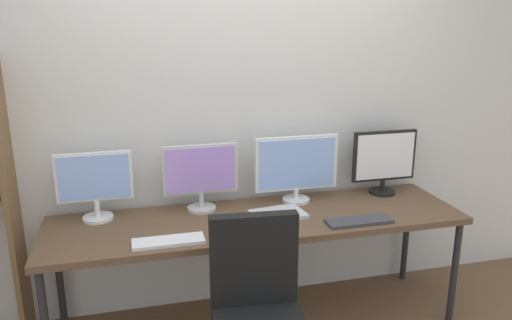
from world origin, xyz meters
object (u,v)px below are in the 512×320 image
(laptop_closed, at_px, (278,214))
(computer_mouse, at_px, (234,232))
(monitor_center_left, at_px, (201,174))
(keyboard_right, at_px, (359,221))
(monitor_center_right, at_px, (297,167))
(monitor_far_right, at_px, (384,160))
(desk, at_px, (258,224))
(keyboard_left, at_px, (168,241))
(monitor_far_left, at_px, (95,182))

(laptop_closed, bearing_deg, computer_mouse, -154.69)
(monitor_center_left, height_order, keyboard_right, monitor_center_left)
(monitor_center_right, distance_m, monitor_far_right, 0.63)
(monitor_center_right, height_order, monitor_far_right, same)
(desk, relative_size, laptop_closed, 7.90)
(monitor_center_right, distance_m, keyboard_right, 0.56)
(desk, xyz_separation_m, keyboard_left, (-0.56, -0.23, 0.06))
(monitor_far_left, relative_size, computer_mouse, 4.59)
(keyboard_right, distance_m, computer_mouse, 0.76)
(desk, relative_size, monitor_far_left, 5.74)
(monitor_center_left, distance_m, monitor_far_right, 1.26)
(monitor_far_right, bearing_deg, computer_mouse, -159.48)
(keyboard_right, height_order, computer_mouse, computer_mouse)
(monitor_center_left, height_order, monitor_center_right, monitor_center_right)
(monitor_far_right, height_order, keyboard_right, monitor_far_right)
(monitor_center_right, height_order, keyboard_left, monitor_center_right)
(desk, relative_size, keyboard_right, 6.36)
(desk, height_order, laptop_closed, laptop_closed)
(keyboard_left, bearing_deg, keyboard_right, 0.00)
(monitor_far_left, height_order, keyboard_right, monitor_far_left)
(monitor_far_right, bearing_deg, monitor_far_left, -180.00)
(computer_mouse, bearing_deg, monitor_far_right, 20.52)
(keyboard_right, bearing_deg, laptop_closed, 153.30)
(monitor_center_right, bearing_deg, laptop_closed, -130.41)
(monitor_center_left, xyz_separation_m, keyboard_left, (-0.25, -0.44, -0.23))
(monitor_far_right, relative_size, keyboard_left, 1.17)
(monitor_far_left, height_order, monitor_center_left, monitor_center_left)
(desk, relative_size, monitor_center_right, 4.54)
(monitor_far_left, height_order, monitor_far_right, monitor_far_right)
(monitor_center_right, bearing_deg, monitor_far_right, -0.01)
(computer_mouse, bearing_deg, desk, 47.49)
(keyboard_left, xyz_separation_m, computer_mouse, (0.36, 0.02, 0.01))
(desk, distance_m, monitor_far_right, 1.01)
(keyboard_left, bearing_deg, desk, 22.33)
(monitor_far_right, xyz_separation_m, computer_mouse, (-1.14, -0.43, -0.22))
(keyboard_left, xyz_separation_m, laptop_closed, (0.68, 0.22, 0.00))
(monitor_center_left, bearing_deg, monitor_far_left, -180.00)
(monitor_center_left, relative_size, monitor_far_right, 1.03)
(desk, distance_m, monitor_center_left, 0.47)
(monitor_far_left, bearing_deg, monitor_center_right, 0.01)
(desk, bearing_deg, keyboard_right, -22.33)
(computer_mouse, bearing_deg, monitor_center_right, 39.86)
(keyboard_left, bearing_deg, laptop_closed, 17.74)
(monitor_center_left, bearing_deg, desk, -34.00)
(keyboard_left, distance_m, laptop_closed, 0.72)
(keyboard_left, bearing_deg, monitor_far_left, 130.98)
(keyboard_left, bearing_deg, monitor_center_left, 60.99)
(monitor_center_left, distance_m, computer_mouse, 0.49)
(monitor_center_right, bearing_deg, monitor_center_left, -179.99)
(desk, relative_size, computer_mouse, 26.34)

